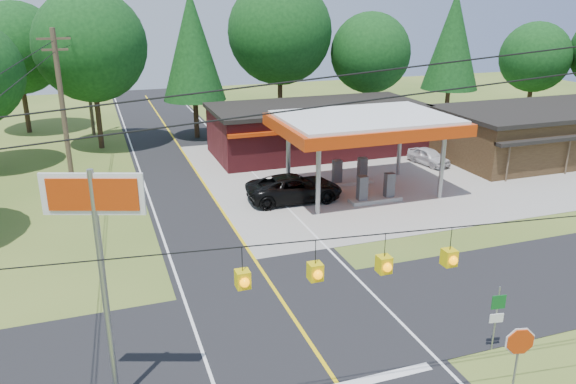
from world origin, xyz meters
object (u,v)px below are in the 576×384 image
object	(u,v)px
gas_canopy	(365,126)
octagonal_stop_sign	(519,348)
big_stop_sign	(98,235)
suv_car	(294,188)
sedan_car	(429,157)

from	to	relation	value
gas_canopy	octagonal_stop_sign	xyz separation A→B (m)	(-4.50, -19.01, -2.24)
big_stop_sign	octagonal_stop_sign	distance (m)	12.31
gas_canopy	suv_car	bearing A→B (deg)	-179.57
suv_car	octagonal_stop_sign	xyz separation A→B (m)	(-0.00, -18.98, 1.23)
sedan_car	octagonal_stop_sign	world-z (taller)	octagonal_stop_sign
sedan_car	big_stop_sign	size ratio (longest dim) A/B	0.48
big_stop_sign	octagonal_stop_sign	size ratio (longest dim) A/B	2.73
gas_canopy	sedan_car	distance (m)	9.16
gas_canopy	big_stop_sign	bearing A→B (deg)	-136.11
suv_car	octagonal_stop_sign	size ratio (longest dim) A/B	2.13
suv_car	octagonal_stop_sign	distance (m)	19.02
sedan_car	octagonal_stop_sign	size ratio (longest dim) A/B	1.31
suv_car	big_stop_sign	size ratio (longest dim) A/B	0.78
gas_canopy	octagonal_stop_sign	world-z (taller)	gas_canopy
suv_car	sedan_car	size ratio (longest dim) A/B	1.63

